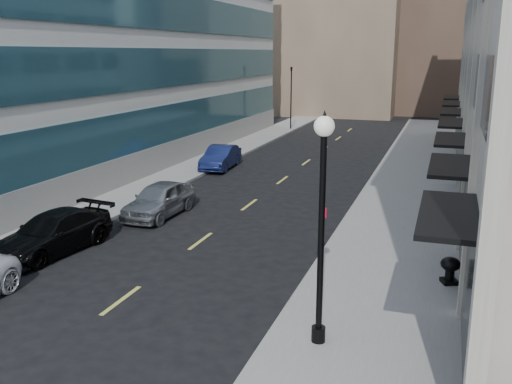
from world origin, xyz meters
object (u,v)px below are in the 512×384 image
Objects in this scene: lamppost at (322,211)px; sign_post at (323,225)px; urn_planter at (450,268)px; car_blue_sedan at (221,157)px; car_black_pickup at (53,233)px; traffic_signal at (291,71)px; car_silver_sedan at (159,199)px.

lamppost reaches higher than sign_post.
sign_post is (-1.10, 5.50, -2.07)m from lamppost.
lamppost is 6.76× the size of urn_planter.
car_blue_sedan is 5.16× the size of urn_planter.
lamppost is 5.98m from sign_post.
sign_post is at bearing 16.77° from car_black_pickup.
traffic_signal is 3.12× the size of sign_post.
traffic_signal is 37.31m from car_black_pickup.
traffic_signal is 31.69m from car_silver_sedan.
traffic_signal is at bearing 106.25° from lamppost.
lamppost reaches higher than urn_planter.
car_silver_sedan is at bearing -86.00° from traffic_signal.
car_black_pickup is 5.90× the size of urn_planter.
sign_post is 4.41m from urn_planter.
car_silver_sedan reaches higher than car_black_pickup.
car_blue_sedan is 2.05× the size of sign_post.
car_blue_sedan is 23.84m from lamppost.
car_black_pickup is 16.98m from car_blue_sedan.
lamppost is (11.20, -20.84, 2.92)m from car_blue_sedan.
lamppost reaches higher than car_black_pickup.
lamppost is (11.90, -40.84, -2.05)m from traffic_signal.
car_black_pickup is 14.46m from urn_planter.
traffic_signal reaches higher than car_black_pickup.
lamppost is at bearing -66.46° from sign_post.
car_black_pickup is at bearing 160.98° from lamppost.
traffic_signal reaches higher than lamppost.
sign_post reaches higher than car_black_pickup.
car_black_pickup is at bearing -94.47° from car_blue_sedan.
urn_planter is at bearing -17.79° from car_silver_sedan.
car_blue_sedan is at bearing 98.85° from car_silver_sedan.
lamppost is 6.74m from urn_planter.
car_silver_sedan is at bearing 83.10° from car_black_pickup.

